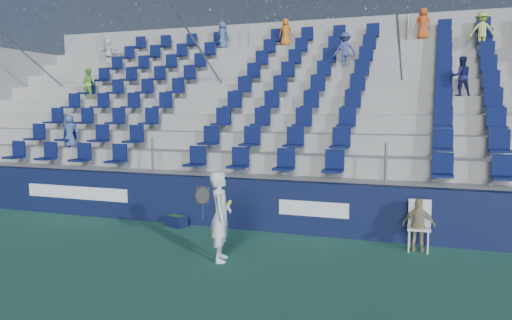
{
  "coord_description": "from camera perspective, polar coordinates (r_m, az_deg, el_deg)",
  "views": [
    {
      "loc": [
        4.02,
        -7.81,
        2.85
      ],
      "look_at": [
        0.2,
        2.8,
        1.7
      ],
      "focal_mm": 35.0,
      "sensor_mm": 36.0,
      "label": 1
    }
  ],
  "objects": [
    {
      "name": "ground",
      "position": [
        9.24,
        -7.23,
        -12.2
      ],
      "size": [
        70.0,
        70.0,
        0.0
      ],
      "primitive_type": "plane",
      "color": "#2B664F",
      "rests_on": "ground"
    },
    {
      "name": "grandstand",
      "position": [
        16.57,
        5.75,
        3.32
      ],
      "size": [
        24.0,
        8.17,
        6.63
      ],
      "color": "#9A9995",
      "rests_on": "ground"
    },
    {
      "name": "line_judge",
      "position": [
        10.57,
        18.12,
        -7.08
      ],
      "size": [
        0.66,
        0.32,
        1.08
      ],
      "primitive_type": "imported",
      "rotation": [
        0.0,
        0.0,
        3.05
      ],
      "color": "tan",
      "rests_on": "ground"
    },
    {
      "name": "sponsor_wall",
      "position": [
        11.89,
        -0.33,
        -5.08
      ],
      "size": [
        24.0,
        0.32,
        1.2
      ],
      "color": "#0F1639",
      "rests_on": "ground"
    },
    {
      "name": "line_judge_chair",
      "position": [
        10.72,
        18.16,
        -6.69
      ],
      "size": [
        0.47,
        0.48,
        1.02
      ],
      "color": "white",
      "rests_on": "ground"
    },
    {
      "name": "tennis_player",
      "position": [
        9.44,
        -4.07,
        -6.42
      ],
      "size": [
        0.69,
        0.72,
        1.7
      ],
      "color": "white",
      "rests_on": "ground"
    },
    {
      "name": "ball_bin",
      "position": [
        12.38,
        -9.08,
        -6.84
      ],
      "size": [
        0.57,
        0.47,
        0.28
      ],
      "color": "#0F1437",
      "rests_on": "ground"
    }
  ]
}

